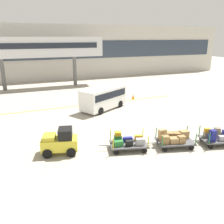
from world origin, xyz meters
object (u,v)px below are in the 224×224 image
baggage_cart_lead (128,142)px  baggage_cart_middle (174,138)px  baggage_cart_tail (217,137)px  shuttle_van (103,97)px  safety_cone_near (133,97)px  baggage_tug (60,142)px

baggage_cart_lead → baggage_cart_middle: 2.99m
baggage_cart_lead → baggage_cart_middle: bearing=-13.8°
baggage_cart_tail → shuttle_van: bearing=112.4°
baggage_cart_lead → baggage_cart_middle: size_ratio=1.00×
baggage_cart_tail → safety_cone_near: bearing=88.9°
baggage_cart_lead → shuttle_van: (1.57, 8.65, 0.74)m
baggage_tug → shuttle_van: shuttle_van is taller
baggage_cart_tail → shuttle_van: (-4.18, 10.17, 0.71)m
baggage_tug → baggage_cart_tail: (9.73, -2.56, -0.23)m
baggage_cart_lead → shuttle_van: shuttle_van is taller
baggage_cart_tail → safety_cone_near: size_ratio=5.61×
baggage_tug → safety_cone_near: bearing=45.0°
baggage_cart_tail → safety_cone_near: baggage_cart_tail is taller
baggage_tug → baggage_cart_tail: size_ratio=0.75×
baggage_tug → baggage_cart_middle: 7.10m
baggage_tug → safety_cone_near: 14.12m
baggage_cart_middle → shuttle_van: size_ratio=0.60×
baggage_cart_tail → baggage_cart_lead: bearing=165.2°
baggage_cart_lead → safety_cone_near: size_ratio=5.61×
safety_cone_near → baggage_tug: bearing=-135.0°
baggage_cart_tail → baggage_tug: bearing=165.3°
baggage_cart_lead → baggage_cart_tail: bearing=-14.8°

